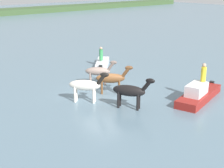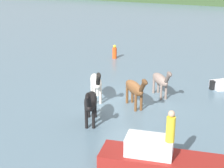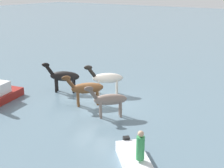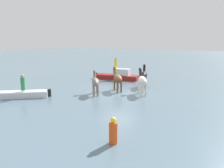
% 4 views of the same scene
% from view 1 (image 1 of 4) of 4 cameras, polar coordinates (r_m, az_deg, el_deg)
% --- Properties ---
extents(ground_plane, '(167.05, 167.05, 0.00)m').
position_cam_1_polar(ground_plane, '(22.16, -1.48, -1.72)').
color(ground_plane, slate).
extents(horse_rear_stallion, '(1.88, 1.93, 1.82)m').
position_cam_1_polar(horse_rear_stallion, '(23.89, -2.31, 2.23)').
color(horse_rear_stallion, gray).
rests_on(horse_rear_stallion, ground_plane).
extents(horse_pinto_flank, '(2.11, 1.93, 1.93)m').
position_cam_1_polar(horse_pinto_flank, '(21.93, -0.04, 0.99)').
color(horse_pinto_flank, brown).
rests_on(horse_pinto_flank, ground_plane).
extents(horse_mid_herd, '(1.90, 2.24, 1.98)m').
position_cam_1_polar(horse_mid_herd, '(20.42, -4.55, -0.24)').
color(horse_mid_herd, silver).
rests_on(horse_mid_herd, ground_plane).
extents(horse_chestnut_trailing, '(1.54, 2.45, 1.99)m').
position_cam_1_polar(horse_chestnut_trailing, '(19.35, 3.22, -1.22)').
color(horse_chestnut_trailing, black).
rests_on(horse_chestnut_trailing, ground_plane).
extents(boat_tender_starboard, '(5.07, 2.46, 1.34)m').
position_cam_1_polar(boat_tender_starboard, '(21.65, 14.84, -1.91)').
color(boat_tender_starboard, maroon).
rests_on(boat_tender_starboard, ground_plane).
extents(boat_launch_far, '(3.28, 3.29, 0.71)m').
position_cam_1_polar(boat_launch_far, '(29.34, -1.68, 3.44)').
color(boat_launch_far, silver).
rests_on(boat_launch_far, ground_plane).
extents(person_spotter_bow, '(0.32, 0.32, 1.19)m').
position_cam_1_polar(person_spotter_bow, '(21.44, 15.66, 1.83)').
color(person_spotter_bow, yellow).
rests_on(person_spotter_bow, boat_tender_starboard).
extents(person_watcher_seated, '(0.32, 0.32, 1.19)m').
position_cam_1_polar(person_watcher_seated, '(29.11, -1.92, 5.25)').
color(person_watcher_seated, '#338C4C').
rests_on(person_watcher_seated, boat_launch_far).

